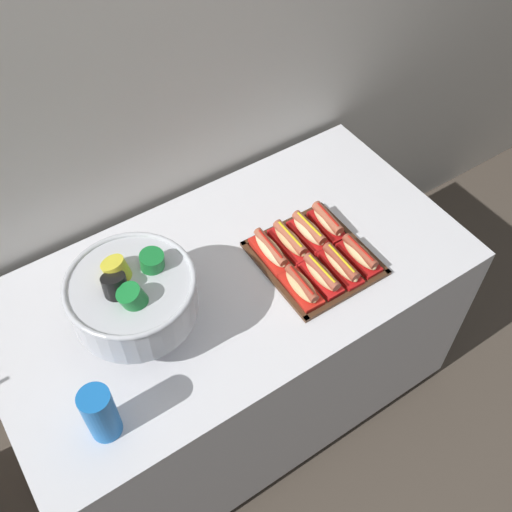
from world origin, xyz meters
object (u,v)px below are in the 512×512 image
(hot_dog_2, at_px, (341,265))
(hot_dog_5, at_px, (290,241))
(hot_dog_6, at_px, (309,231))
(hot_dog_4, at_px, (270,250))
(hot_dog_0, at_px, (301,286))
(hot_dog_3, at_px, (359,254))
(hot_dog_1, at_px, (321,275))
(hot_dog_7, at_px, (327,221))
(cup_stack, at_px, (100,414))
(serving_tray, at_px, (314,259))
(buffet_table, at_px, (235,339))
(punch_bowl, at_px, (133,296))

(hot_dog_2, xyz_separation_m, hot_dog_5, (-0.07, 0.17, 0.00))
(hot_dog_6, bearing_deg, hot_dog_4, 179.58)
(hot_dog_0, xyz_separation_m, hot_dog_3, (0.22, -0.00, 0.00))
(hot_dog_1, height_order, hot_dog_7, hot_dog_7)
(hot_dog_3, bearing_deg, cup_stack, -175.49)
(serving_tray, height_order, hot_dog_4, hot_dog_4)
(hot_dog_3, distance_m, hot_dog_7, 0.17)
(buffet_table, relative_size, hot_dog_1, 9.53)
(hot_dog_0, distance_m, hot_dog_4, 0.17)
(hot_dog_5, xyz_separation_m, hot_dog_7, (0.15, -0.00, 0.00))
(buffet_table, xyz_separation_m, hot_dog_5, (0.22, -0.01, 0.41))
(hot_dog_7, bearing_deg, hot_dog_4, 179.58)
(buffet_table, bearing_deg, hot_dog_5, -2.10)
(hot_dog_2, height_order, hot_dog_6, hot_dog_6)
(hot_dog_3, height_order, hot_dog_6, hot_dog_6)
(hot_dog_2, bearing_deg, hot_dog_7, 65.14)
(hot_dog_1, bearing_deg, punch_bowl, 163.88)
(hot_dog_4, xyz_separation_m, cup_stack, (-0.67, -0.24, 0.05))
(hot_dog_4, relative_size, punch_bowl, 0.50)
(hot_dog_4, distance_m, hot_dog_7, 0.23)
(hot_dog_5, height_order, hot_dog_7, hot_dog_7)
(hot_dog_4, bearing_deg, hot_dog_3, -36.67)
(hot_dog_5, height_order, punch_bowl, punch_bowl)
(hot_dog_7, bearing_deg, hot_dog_0, -144.16)
(buffet_table, relative_size, cup_stack, 8.36)
(serving_tray, distance_m, cup_stack, 0.81)
(hot_dog_4, distance_m, cup_stack, 0.72)
(hot_dog_3, bearing_deg, serving_tray, 143.33)
(serving_tray, relative_size, hot_dog_3, 2.23)
(buffet_table, distance_m, serving_tray, 0.47)
(cup_stack, bearing_deg, serving_tray, 11.09)
(punch_bowl, relative_size, cup_stack, 1.97)
(hot_dog_0, bearing_deg, buffet_table, 129.27)
(buffet_table, relative_size, punch_bowl, 4.24)
(hot_dog_4, xyz_separation_m, hot_dog_7, (0.22, -0.00, 0.00))
(buffet_table, xyz_separation_m, hot_dog_6, (0.29, -0.01, 0.41))
(hot_dog_2, height_order, hot_dog_3, same)
(buffet_table, height_order, punch_bowl, punch_bowl)
(hot_dog_1, relative_size, cup_stack, 0.88)
(hot_dog_3, bearing_deg, hot_dog_7, 89.58)
(hot_dog_6, height_order, hot_dog_7, hot_dog_7)
(hot_dog_7, height_order, punch_bowl, punch_bowl)
(hot_dog_5, relative_size, punch_bowl, 0.48)
(buffet_table, relative_size, hot_dog_7, 9.44)
(serving_tray, distance_m, hot_dog_2, 0.10)
(buffet_table, bearing_deg, serving_tray, -19.65)
(serving_tray, relative_size, cup_stack, 2.01)
(hot_dog_2, bearing_deg, hot_dog_6, 89.58)
(hot_dog_0, distance_m, hot_dog_1, 0.08)
(hot_dog_0, relative_size, hot_dog_2, 0.92)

